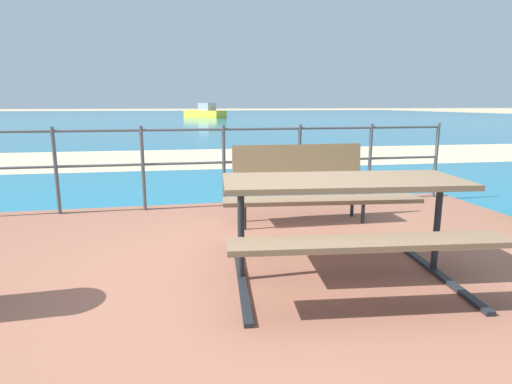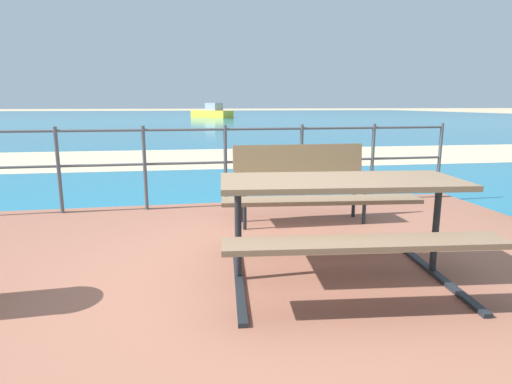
% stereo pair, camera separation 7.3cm
% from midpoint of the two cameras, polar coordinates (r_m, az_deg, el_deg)
% --- Properties ---
extents(ground_plane, '(240.00, 240.00, 0.00)m').
position_cam_midpoint_polar(ground_plane, '(3.29, 0.48, -12.48)').
color(ground_plane, tan).
extents(patio_paving, '(6.40, 5.20, 0.06)m').
position_cam_midpoint_polar(patio_paving, '(3.28, 0.48, -12.00)').
color(patio_paving, '#935B47').
rests_on(patio_paving, ground).
extents(sea_water, '(90.00, 90.00, 0.01)m').
position_cam_midpoint_polar(sea_water, '(42.96, -10.60, 9.63)').
color(sea_water, teal).
rests_on(sea_water, ground).
extents(beach_strip, '(54.07, 5.19, 0.01)m').
position_cam_midpoint_polar(beach_strip, '(10.95, -8.00, 4.49)').
color(beach_strip, beige).
rests_on(beach_strip, ground).
extents(picnic_table, '(1.87, 1.61, 0.75)m').
position_cam_midpoint_polar(picnic_table, '(3.21, 10.71, -1.32)').
color(picnic_table, '#7A6047').
rests_on(picnic_table, patio_paving).
extents(park_bench, '(1.47, 0.43, 0.84)m').
position_cam_midpoint_polar(park_bench, '(4.73, 5.40, 2.15)').
color(park_bench, '#8C704C').
rests_on(park_bench, patio_paving).
extents(railing_fence, '(5.94, 0.04, 1.03)m').
position_cam_midpoint_polar(railing_fence, '(5.40, -4.68, 4.65)').
color(railing_fence, '#4C5156').
rests_on(railing_fence, patio_paving).
extents(boat_near, '(3.95, 4.65, 1.41)m').
position_cam_midpoint_polar(boat_near, '(42.50, -6.89, 10.38)').
color(boat_near, yellow).
rests_on(boat_near, sea_water).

